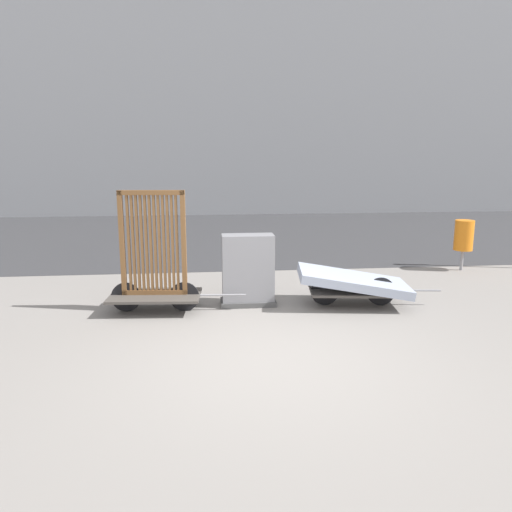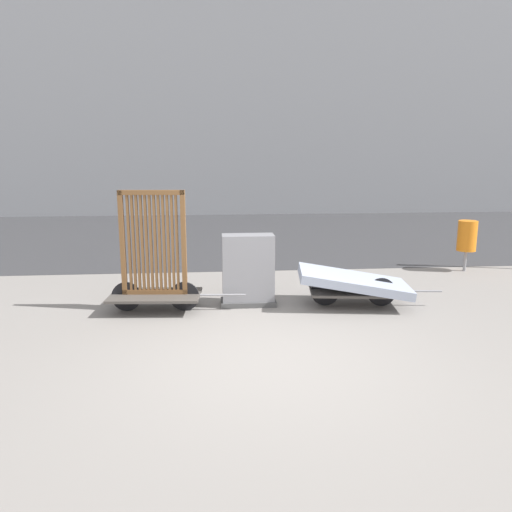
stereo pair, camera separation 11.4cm
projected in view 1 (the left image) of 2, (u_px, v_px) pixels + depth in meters
ground_plane at (273, 360)px, 5.81m from camera, size 60.00×60.00×0.00m
road_strip at (231, 234)px, 14.84m from camera, size 56.00×9.56×0.01m
building_facade at (221, 25)px, 19.95m from camera, size 48.00×4.00×14.80m
bike_cart_with_bedframe at (155, 270)px, 7.50m from camera, size 2.08×0.88×1.84m
bike_cart_with_mattress at (353, 283)px, 7.86m from camera, size 2.28×1.16×0.60m
utility_cabinet at (248, 273)px, 7.85m from camera, size 0.87×0.42×1.13m
trash_bin at (464, 236)px, 10.15m from camera, size 0.38×0.38×1.04m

